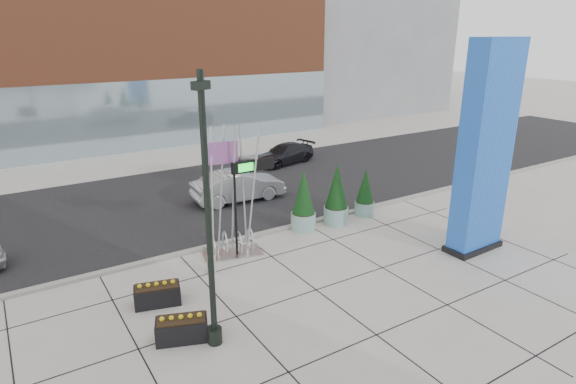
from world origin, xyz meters
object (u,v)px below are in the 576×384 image
public_art_sculpture (232,222)px  car_silver_mid (238,186)px  overhead_street_sign (250,174)px  concrete_bollard (211,265)px  lamp_post (210,243)px  blue_pylon (485,154)px

public_art_sculpture → car_silver_mid: 6.30m
overhead_street_sign → concrete_bollard: bearing=-159.1°
lamp_post → car_silver_mid: (5.92, 10.35, -2.28)m
concrete_bollard → car_silver_mid: bearing=56.3°
public_art_sculpture → overhead_street_sign: public_art_sculpture is taller
blue_pylon → concrete_bollard: 10.99m
concrete_bollard → blue_pylon: bearing=-20.8°
car_silver_mid → concrete_bollard: bearing=149.0°
blue_pylon → car_silver_mid: blue_pylon is taller
lamp_post → concrete_bollard: lamp_post is taller
public_art_sculpture → overhead_street_sign: 2.01m
blue_pylon → public_art_sculpture: bearing=149.1°
overhead_street_sign → car_silver_mid: overhead_street_sign is taller
public_art_sculpture → overhead_street_sign: bearing=-2.6°
concrete_bollard → car_silver_mid: car_silver_mid is taller
concrete_bollard → overhead_street_sign: overhead_street_sign is taller
lamp_post → overhead_street_sign: 5.91m
blue_pylon → concrete_bollard: (-9.71, 3.68, -3.61)m
lamp_post → overhead_street_sign: bearing=52.0°
blue_pylon → overhead_street_sign: (-7.65, 4.48, -0.71)m
public_art_sculpture → car_silver_mid: (3.01, 5.50, -0.56)m
blue_pylon → car_silver_mid: (-5.37, 10.18, -3.15)m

